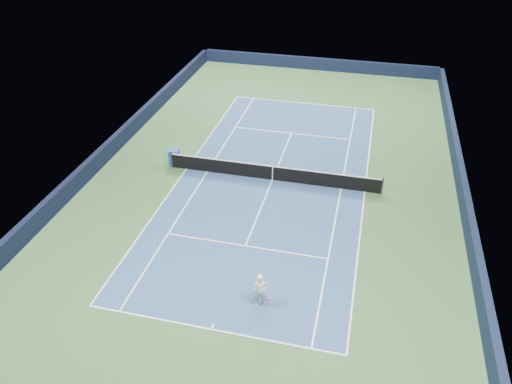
# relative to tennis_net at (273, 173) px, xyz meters

# --- Properties ---
(ground) EXTENTS (40.00, 40.00, 0.00)m
(ground) POSITION_rel_tennis_net_xyz_m (0.00, 0.00, -0.50)
(ground) COLOR #2D502C
(ground) RESTS_ON ground
(wall_far) EXTENTS (22.00, 0.35, 1.10)m
(wall_far) POSITION_rel_tennis_net_xyz_m (0.00, 19.82, 0.05)
(wall_far) COLOR black
(wall_far) RESTS_ON ground
(wall_right) EXTENTS (0.35, 40.00, 1.10)m
(wall_right) POSITION_rel_tennis_net_xyz_m (10.82, 0.00, 0.05)
(wall_right) COLOR black
(wall_right) RESTS_ON ground
(wall_left) EXTENTS (0.35, 40.00, 1.10)m
(wall_left) POSITION_rel_tennis_net_xyz_m (-10.82, 0.00, 0.05)
(wall_left) COLOR black
(wall_left) RESTS_ON ground
(court_surface) EXTENTS (10.97, 23.77, 0.01)m
(court_surface) POSITION_rel_tennis_net_xyz_m (0.00, 0.00, -0.50)
(court_surface) COLOR navy
(court_surface) RESTS_ON ground
(baseline_far) EXTENTS (10.97, 0.08, 0.00)m
(baseline_far) POSITION_rel_tennis_net_xyz_m (0.00, 11.88, -0.50)
(baseline_far) COLOR white
(baseline_far) RESTS_ON ground
(baseline_near) EXTENTS (10.97, 0.08, 0.00)m
(baseline_near) POSITION_rel_tennis_net_xyz_m (0.00, -11.88, -0.50)
(baseline_near) COLOR white
(baseline_near) RESTS_ON ground
(sideline_doubles_right) EXTENTS (0.08, 23.77, 0.00)m
(sideline_doubles_right) POSITION_rel_tennis_net_xyz_m (5.49, 0.00, -0.50)
(sideline_doubles_right) COLOR white
(sideline_doubles_right) RESTS_ON ground
(sideline_doubles_left) EXTENTS (0.08, 23.77, 0.00)m
(sideline_doubles_left) POSITION_rel_tennis_net_xyz_m (-5.49, 0.00, -0.50)
(sideline_doubles_left) COLOR white
(sideline_doubles_left) RESTS_ON ground
(sideline_singles_right) EXTENTS (0.08, 23.77, 0.00)m
(sideline_singles_right) POSITION_rel_tennis_net_xyz_m (4.12, 0.00, -0.50)
(sideline_singles_right) COLOR white
(sideline_singles_right) RESTS_ON ground
(sideline_singles_left) EXTENTS (0.08, 23.77, 0.00)m
(sideline_singles_left) POSITION_rel_tennis_net_xyz_m (-4.12, 0.00, -0.50)
(sideline_singles_left) COLOR white
(sideline_singles_left) RESTS_ON ground
(service_line_far) EXTENTS (8.23, 0.08, 0.00)m
(service_line_far) POSITION_rel_tennis_net_xyz_m (0.00, 6.40, -0.50)
(service_line_far) COLOR white
(service_line_far) RESTS_ON ground
(service_line_near) EXTENTS (8.23, 0.08, 0.00)m
(service_line_near) POSITION_rel_tennis_net_xyz_m (0.00, -6.40, -0.50)
(service_line_near) COLOR white
(service_line_near) RESTS_ON ground
(center_service_line) EXTENTS (0.08, 12.80, 0.00)m
(center_service_line) POSITION_rel_tennis_net_xyz_m (0.00, 0.00, -0.50)
(center_service_line) COLOR white
(center_service_line) RESTS_ON ground
(center_mark_far) EXTENTS (0.08, 0.30, 0.00)m
(center_mark_far) POSITION_rel_tennis_net_xyz_m (0.00, 11.73, -0.50)
(center_mark_far) COLOR white
(center_mark_far) RESTS_ON ground
(center_mark_near) EXTENTS (0.08, 0.30, 0.00)m
(center_mark_near) POSITION_rel_tennis_net_xyz_m (0.00, -11.73, -0.50)
(center_mark_near) COLOR white
(center_mark_near) RESTS_ON ground
(tennis_net) EXTENTS (12.90, 0.10, 1.07)m
(tennis_net) POSITION_rel_tennis_net_xyz_m (0.00, 0.00, 0.00)
(tennis_net) COLOR black
(tennis_net) RESTS_ON ground
(sponsor_cube) EXTENTS (0.68, 0.63, 1.01)m
(sponsor_cube) POSITION_rel_tennis_net_xyz_m (-6.40, 0.39, 0.00)
(sponsor_cube) COLOR #1D46B1
(sponsor_cube) RESTS_ON ground
(tennis_player) EXTENTS (0.82, 1.31, 1.89)m
(tennis_player) POSITION_rel_tennis_net_xyz_m (1.65, -10.13, 0.35)
(tennis_player) COLOR silver
(tennis_player) RESTS_ON ground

